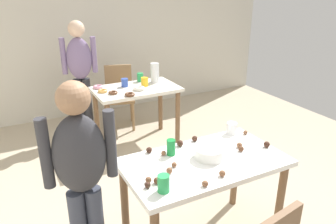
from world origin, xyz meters
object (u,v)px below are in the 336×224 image
(person_adult_far, at_px, (80,68))
(chair_far_table, at_px, (119,92))
(dining_table_near, at_px, (204,173))
(pitcher_far, at_px, (155,73))
(soda_can, at_px, (171,147))
(person_girl_near, at_px, (82,173))
(mixing_bowl, at_px, (209,153))
(dining_table_far, at_px, (136,98))

(person_adult_far, bearing_deg, chair_far_table, 2.47)
(dining_table_near, xyz_separation_m, pitcher_far, (0.54, 1.97, 0.24))
(dining_table_near, xyz_separation_m, soda_can, (-0.18, 0.19, 0.17))
(dining_table_near, height_order, person_girl_near, person_girl_near)
(person_girl_near, xyz_separation_m, mixing_bowl, (0.93, -0.04, -0.08))
(dining_table_near, height_order, pitcher_far, pitcher_far)
(dining_table_far, xyz_separation_m, chair_far_table, (0.00, 0.66, -0.13))
(person_adult_far, bearing_deg, dining_table_far, -51.10)
(person_girl_near, height_order, soda_can, person_girl_near)
(person_girl_near, bearing_deg, dining_table_far, 58.68)
(dining_table_far, relative_size, chair_far_table, 1.18)
(dining_table_far, height_order, mixing_bowl, mixing_bowl)
(dining_table_far, relative_size, person_adult_far, 0.68)
(dining_table_near, relative_size, dining_table_far, 1.16)
(dining_table_near, bearing_deg, chair_far_table, 84.76)
(dining_table_far, distance_m, mixing_bowl, 1.87)
(dining_table_near, distance_m, mixing_bowl, 0.16)
(dining_table_far, bearing_deg, chair_far_table, 89.62)
(soda_can, bearing_deg, pitcher_far, 68.20)
(dining_table_far, xyz_separation_m, person_girl_near, (-1.10, -1.81, 0.25))
(pitcher_far, bearing_deg, chair_far_table, 118.95)
(dining_table_near, height_order, chair_far_table, chair_far_table)
(dining_table_far, relative_size, soda_can, 8.42)
(person_adult_far, relative_size, mixing_bowl, 6.96)
(dining_table_far, bearing_deg, dining_table_near, -96.94)
(mixing_bowl, xyz_separation_m, soda_can, (-0.23, 0.17, 0.02))
(dining_table_far, bearing_deg, soda_can, -103.59)
(dining_table_far, xyz_separation_m, person_adult_far, (-0.52, 0.64, 0.29))
(mixing_bowl, bearing_deg, soda_can, 142.48)
(soda_can, height_order, pitcher_far, pitcher_far)
(pitcher_far, bearing_deg, dining_table_near, -105.21)
(chair_far_table, distance_m, mixing_bowl, 2.54)
(mixing_bowl, bearing_deg, dining_table_near, -167.78)
(person_girl_near, xyz_separation_m, soda_can, (0.70, 0.14, -0.06))
(mixing_bowl, height_order, soda_can, soda_can)
(person_girl_near, bearing_deg, soda_can, 10.99)
(chair_far_table, relative_size, person_girl_near, 0.60)
(dining_table_far, relative_size, pitcher_far, 4.10)
(soda_can, bearing_deg, dining_table_near, -46.08)
(dining_table_near, bearing_deg, mixing_bowl, 12.22)
(person_adult_far, height_order, mixing_bowl, person_adult_far)
(dining_table_far, distance_m, person_adult_far, 0.87)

